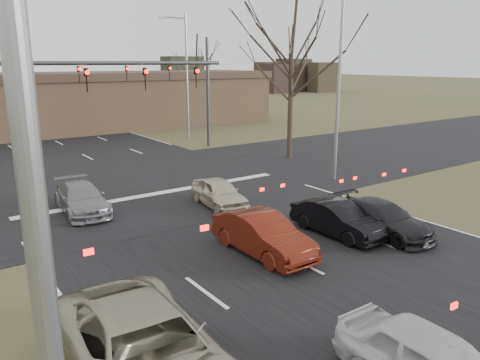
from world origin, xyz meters
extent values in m
plane|color=#404324|center=(0.00, 0.00, 0.00)|extent=(360.00, 360.00, 0.00)
cube|color=black|center=(0.00, 15.00, 0.01)|extent=(200.00, 14.00, 0.02)
cube|color=#916C4E|center=(2.00, 38.00, 2.30)|extent=(42.00, 10.00, 4.60)
cube|color=#38281E|center=(2.00, 38.00, 4.95)|extent=(42.40, 10.40, 0.70)
cylinder|color=#383A3D|center=(-2.50, 13.00, 6.20)|extent=(12.00, 0.18, 0.18)
imported|color=black|center=(-5.83, 13.00, 5.50)|extent=(0.16, 0.20, 1.00)
imported|color=black|center=(-3.17, 13.00, 5.50)|extent=(0.16, 0.20, 1.00)
imported|color=black|center=(-0.50, 13.00, 5.50)|extent=(0.16, 0.20, 1.00)
imported|color=black|center=(2.17, 13.00, 5.50)|extent=(0.16, 0.20, 1.00)
cylinder|color=#383A3D|center=(9.00, 23.00, 4.00)|extent=(0.24, 0.24, 8.00)
cylinder|color=#383A3D|center=(3.50, 23.00, 6.20)|extent=(11.00, 0.18, 0.18)
imported|color=black|center=(5.86, 23.00, 5.50)|extent=(0.16, 0.20, 1.00)
imported|color=black|center=(2.71, 23.00, 5.50)|extent=(0.16, 0.20, 1.00)
imported|color=black|center=(-0.43, 23.00, 5.50)|extent=(0.16, 0.20, 1.00)
cylinder|color=gray|center=(-9.00, -4.00, 5.00)|extent=(0.18, 0.18, 10.00)
cylinder|color=gray|center=(9.00, 10.00, 5.00)|extent=(0.18, 0.18, 10.00)
cylinder|color=gray|center=(9.50, 27.00, 5.00)|extent=(0.18, 0.18, 10.00)
cylinder|color=gray|center=(8.50, 27.00, 9.60)|extent=(2.00, 0.12, 0.12)
cube|color=gray|center=(7.50, 27.00, 9.55)|extent=(0.50, 0.25, 0.15)
cylinder|color=black|center=(11.00, 16.00, 3.16)|extent=(0.32, 0.32, 6.33)
cylinder|color=black|center=(15.00, 35.00, 2.48)|extent=(0.32, 0.32, 4.95)
imported|color=gray|center=(-6.50, 0.29, 0.80)|extent=(3.00, 5.92, 1.60)
imported|color=black|center=(2.86, 4.06, 0.62)|extent=(1.39, 3.82, 1.25)
imported|color=black|center=(4.27, 3.17, 0.61)|extent=(1.79, 4.23, 1.22)
imported|color=gray|center=(-4.00, 12.28, 0.61)|extent=(2.07, 4.37, 1.23)
imported|color=#54170C|center=(-0.50, 4.26, 0.68)|extent=(1.45, 4.15, 1.37)
imported|color=#C1B69C|center=(1.22, 9.56, 0.62)|extent=(1.93, 3.81, 1.24)
camera|label=1|loc=(-9.60, -7.19, 6.25)|focal=35.00mm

